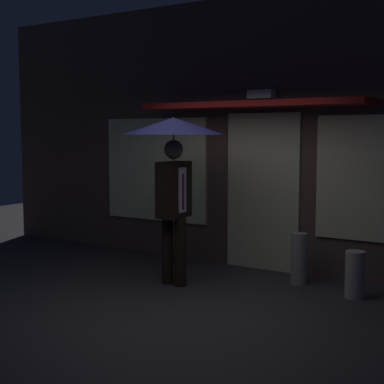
{
  "coord_description": "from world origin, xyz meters",
  "views": [
    {
      "loc": [
        3.59,
        -5.16,
        1.92
      ],
      "look_at": [
        -0.27,
        0.78,
        1.2
      ],
      "focal_mm": 54.41,
      "sensor_mm": 36.0,
      "label": 1
    }
  ],
  "objects": [
    {
      "name": "ground_plane",
      "position": [
        0.0,
        0.0,
        0.0
      ],
      "size": [
        18.0,
        18.0,
        0.0
      ],
      "primitive_type": "plane",
      "color": "#38353A"
    },
    {
      "name": "sidewalk_bollard",
      "position": [
        1.56,
        1.44,
        0.28
      ],
      "size": [
        0.23,
        0.23,
        0.55
      ],
      "primitive_type": "cylinder",
      "color": "#B2A899",
      "rests_on": "ground"
    },
    {
      "name": "building_facade",
      "position": [
        -0.0,
        2.34,
        1.91
      ],
      "size": [
        9.99,
        1.0,
        3.84
      ],
      "color": "brown",
      "rests_on": "ground"
    },
    {
      "name": "sidewalk_bollard_2",
      "position": [
        0.77,
        1.68,
        0.33
      ],
      "size": [
        0.21,
        0.21,
        0.66
      ],
      "primitive_type": "cylinder",
      "color": "#9E998E",
      "rests_on": "ground"
    },
    {
      "name": "person_with_umbrella",
      "position": [
        -0.55,
        0.78,
        1.74
      ],
      "size": [
        1.28,
        1.28,
        2.11
      ],
      "rotation": [
        0.0,
        0.0,
        -1.59
      ],
      "color": "black",
      "rests_on": "ground"
    }
  ]
}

